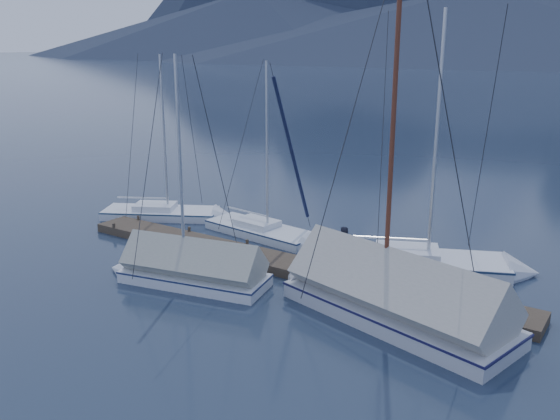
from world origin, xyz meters
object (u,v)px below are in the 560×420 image
(sailboat_open_left, at_px, (177,215))
(sailboat_covered_near, at_px, (379,298))
(person, at_px, (345,248))
(sailboat_covered_far, at_px, (182,271))
(sailboat_open_mid, at_px, (275,236))
(sailboat_open_right, at_px, (442,266))

(sailboat_open_left, relative_size, sailboat_covered_near, 0.77)
(sailboat_covered_near, distance_m, person, 2.98)
(sailboat_covered_near, height_order, sailboat_covered_far, sailboat_covered_near)
(sailboat_open_mid, bearing_deg, sailboat_covered_near, -32.35)
(sailboat_covered_far, height_order, person, sailboat_covered_far)
(sailboat_open_left, bearing_deg, sailboat_open_right, 1.29)
(sailboat_open_left, bearing_deg, sailboat_covered_far, -45.71)
(sailboat_open_left, distance_m, sailboat_open_mid, 5.56)
(person, bearing_deg, sailboat_open_left, 82.60)
(sailboat_open_right, height_order, sailboat_covered_far, sailboat_open_right)
(sailboat_covered_far, bearing_deg, person, 36.91)
(sailboat_open_mid, xyz_separation_m, sailboat_covered_far, (-0.06, -5.59, 0.27))
(sailboat_open_left, bearing_deg, person, -12.89)
(sailboat_covered_near, bearing_deg, sailboat_covered_far, -168.00)
(sailboat_open_left, distance_m, sailboat_open_right, 12.58)
(sailboat_open_mid, relative_size, sailboat_covered_near, 0.75)
(sailboat_open_left, xyz_separation_m, sailboat_covered_near, (12.15, -4.22, 0.39))
(sailboat_open_right, bearing_deg, sailboat_open_left, -178.71)
(sailboat_covered_near, bearing_deg, sailboat_open_mid, 147.65)
(sailboat_covered_far, bearing_deg, sailboat_open_mid, 89.41)
(sailboat_open_right, relative_size, person, 6.47)
(sailboat_open_left, distance_m, sailboat_covered_near, 12.87)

